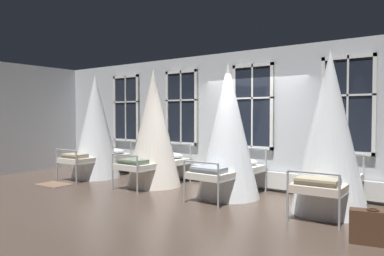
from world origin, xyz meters
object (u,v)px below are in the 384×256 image
(cot_second, at_px, (154,129))
(suitcase_dark, at_px, (373,227))
(cot_third, at_px, (228,132))
(cot_fourth, at_px, (329,134))
(cot_first, at_px, (96,128))

(cot_second, bearing_deg, suitcase_dark, -104.32)
(cot_third, bearing_deg, suitcase_dark, -112.36)
(cot_third, height_order, suitcase_dark, cot_third)
(cot_third, xyz_separation_m, suitcase_dark, (2.93, -1.31, -1.10))
(cot_fourth, xyz_separation_m, suitcase_dark, (0.92, -1.27, -1.12))
(cot_fourth, bearing_deg, cot_first, 88.45)
(cot_fourth, height_order, suitcase_dark, cot_fourth)
(cot_first, distance_m, suitcase_dark, 7.21)
(cot_fourth, bearing_deg, cot_second, 87.79)
(cot_second, height_order, cot_fourth, cot_fourth)
(cot_third, bearing_deg, cot_second, 91.27)
(cot_third, bearing_deg, cot_fourth, -89.22)
(cot_fourth, bearing_deg, suitcase_dark, -145.87)
(cot_third, relative_size, cot_fourth, 0.99)
(cot_first, bearing_deg, suitcase_dark, -101.29)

